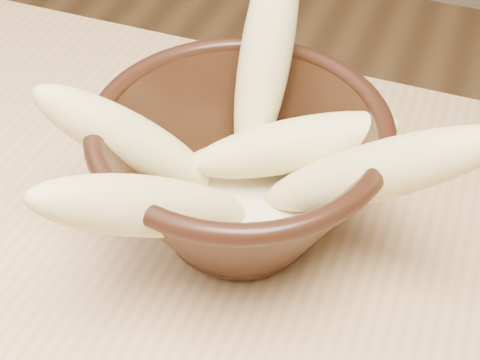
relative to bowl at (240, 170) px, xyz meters
The scene contains 7 objects.
bowl is the anchor object (origin of this frame).
milk_puddle 0.03m from the bowl, 90.00° to the left, with size 0.12×0.12×0.02m, color beige.
banana_upright 0.09m from the bowl, 95.25° to the left, with size 0.04×0.04×0.18m, color #E1D785.
banana_left 0.08m from the bowl, 161.16° to the right, with size 0.04×0.04×0.15m, color #E1D785.
banana_right 0.10m from the bowl, ahead, with size 0.04×0.04×0.19m, color #E1D785.
banana_across 0.04m from the bowl, 35.26° to the left, with size 0.04×0.04×0.16m, color #E1D785.
banana_front 0.09m from the bowl, 109.75° to the right, with size 0.04×0.04×0.18m, color #E1D785.
Camera 1 is at (0.05, -0.18, 1.15)m, focal length 50.00 mm.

